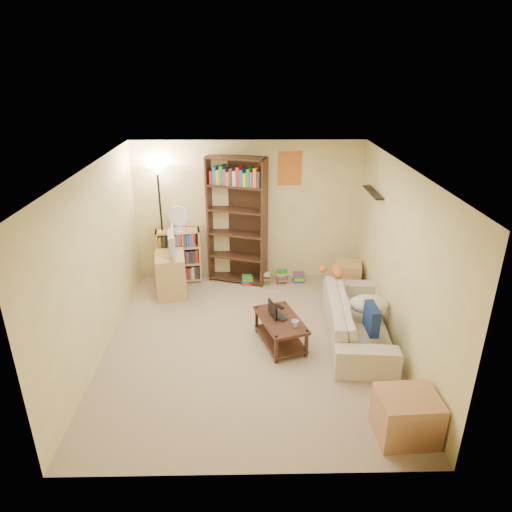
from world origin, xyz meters
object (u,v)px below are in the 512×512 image
Objects in this scene: tabby_cat at (335,270)px; end_cabinet at (406,416)px; tall_bookshelf at (237,218)px; floor_lamp at (159,191)px; tv_stand at (171,275)px; television at (168,243)px; desk_fan at (179,218)px; sofa at (357,319)px; mug at (295,324)px; side_table at (347,277)px; short_bookshelf at (179,256)px; coffee_table at (280,328)px; laptop at (281,315)px.

end_cabinet is (0.30, -2.72, -0.43)m from tabby_cat.
tall_bookshelf is 1.40m from floor_lamp.
tv_stand is 0.93× the size of television.
desk_fan is 0.73× the size of end_cabinet.
sofa is 15.81× the size of mug.
floor_lamp is 3.40× the size of end_cabinet.
desk_fan is 0.89× the size of side_table.
television is 0.37× the size of floor_lamp.
tv_stand is at bearing -70.02° from floor_lamp.
short_bookshelf reaches higher than sofa.
short_bookshelf is at bearing 157.03° from tabby_cat.
end_cabinet is at bearing -91.18° from side_table.
floor_lamp reaches higher than tv_stand.
floor_lamp is at bearing 158.94° from tabby_cat.
coffee_table is at bearing -55.23° from tall_bookshelf.
tall_bookshelf is at bearing 14.58° from tv_stand.
tabby_cat reaches higher than coffee_table.
tabby_cat is 2.75m from tv_stand.
floor_lamp reaches higher than end_cabinet.
end_cabinet is at bearing -46.54° from tall_bookshelf.
laptop is (0.01, 0.09, 0.16)m from coffee_table.
television reaches higher than coffee_table.
laptop is at bearing -128.99° from side_table.
end_cabinet is (2.90, -3.82, -0.23)m from short_bookshelf.
desk_fan reaches higher than television.
desk_fan reaches higher than mug.
desk_fan is at bearing -8.34° from floor_lamp.
tabby_cat is at bearing -118.85° from side_table.
desk_fan is at bearing -25.55° from television.
tabby_cat is at bearing -32.42° from short_bookshelf.
sofa is 0.95× the size of tall_bookshelf.
floor_lamp is (-0.32, 0.05, 0.47)m from desk_fan.
short_bookshelf reaches higher than side_table.
laptop is at bearing 62.75° from coffee_table.
short_bookshelf reaches higher than coffee_table.
mug is 0.06× the size of floor_lamp.
television is at bearing 131.88° from end_cabinet.
end_cabinet is at bearing -172.35° from sofa.
laptop is 0.37× the size of short_bookshelf.
end_cabinet is at bearing -147.71° from television.
short_bookshelf reaches higher than mug.
floor_lamp reaches higher than mug.
tv_stand reaches higher than laptop.
television is at bearing -108.10° from short_bookshelf.
laptop is 0.47× the size of television.
tall_bookshelf is at bearing 115.76° from end_cabinet.
tabby_cat reaches higher than mug.
tv_stand is 0.98m from desk_fan.
sofa is 4.73× the size of desk_fan.
television is at bearing 137.70° from mug.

